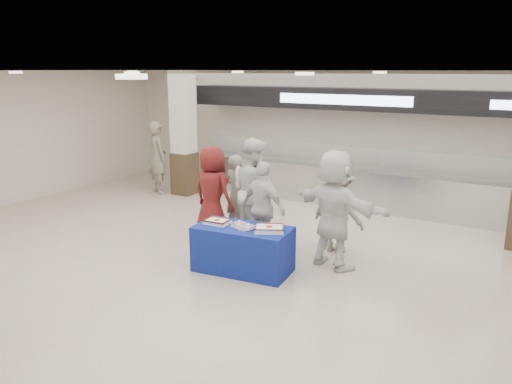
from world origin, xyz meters
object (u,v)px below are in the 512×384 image
Objects in this scene: soldier_a at (237,194)px; soldier_bg at (158,157)px; sheet_cake_right at (269,228)px; soldier_b at (338,209)px; cupcake_tray at (243,226)px; display_table at (243,249)px; civilian_maroon at (212,193)px; chef_short at (263,208)px; civilian_white at (334,209)px; sheet_cake_left at (217,221)px; chef_tall at (254,190)px.

soldier_bg is at bearing -12.70° from soldier_a.
soldier_b reaches higher than sheet_cake_right.
display_table is at bearing 141.74° from cupcake_tray.
soldier_bg is (-4.83, 3.32, 0.58)m from display_table.
cupcake_tray is 1.91m from soldier_b.
civilian_maroon is 2.44m from soldier_b.
chef_short reaches higher than display_table.
soldier_b is (2.38, 0.54, -0.12)m from civilian_maroon.
display_table is 3.57× the size of cupcake_tray.
soldier_b is at bearing -167.70° from soldier_a.
soldier_bg is (-5.29, 3.27, 0.16)m from sheet_cake_right.
chef_short is (1.07, -0.75, 0.04)m from soldier_a.
soldier_a is at bearing 119.13° from display_table.
chef_short reaches higher than soldier_b.
civilian_white is (0.71, 0.90, 0.20)m from sheet_cake_right.
cupcake_tray is (-0.45, -0.06, -0.02)m from sheet_cake_right.
civilian_white is at bearing -175.71° from civilian_maroon.
soldier_a reaches higher than sheet_cake_left.
civilian_white is at bearing -174.37° from soldier_bg.
chef_short is at bearing 99.94° from cupcake_tray.
sheet_cake_right is at bearing 7.60° from cupcake_tray.
sheet_cake_left is (-0.46, -0.06, 0.42)m from display_table.
soldier_bg reaches higher than sheet_cake_right.
chef_tall is at bearing 96.86° from sheet_cake_left.
civilian_maroon is at bearing 129.26° from sheet_cake_left.
sheet_cake_left is 1.45m from chef_tall.
soldier_a is 3.99m from soldier_bg.
display_table is 0.81× the size of soldier_bg.
chef_tall is 0.71m from chef_short.
chef_tall is (-0.65, 1.38, 0.22)m from cupcake_tray.
soldier_a is 1.31m from chef_short.
civilian_maroon is at bearing 134.71° from display_table.
sheet_cake_left is 1.86m from soldier_a.
cupcake_tray is 0.24× the size of civilian_maroon.
chef_short reaches higher than sheet_cake_right.
chef_tall is at bearing -153.89° from civilian_maroon.
chef_tall is at bearing -177.78° from soldier_bg.
chef_tall is 1.64m from soldier_b.
soldier_b reaches higher than sheet_cake_left.
chef_tall is 1.19× the size of chef_short.
chef_short is (0.50, -0.48, -0.16)m from chef_tall.
display_table is 1.63m from civilian_white.
sheet_cake_left is 0.21× the size of chef_tall.
civilian_white is (1.16, 0.96, 0.21)m from cupcake_tray.
soldier_bg reaches higher than soldier_b.
sheet_cake_left is at bearing -174.75° from cupcake_tray.
display_table is 1.63m from chef_tall.
cupcake_tray is at bearing 56.74° from civilian_white.
soldier_a reaches higher than soldier_b.
civilian_white is at bearing 31.56° from display_table.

